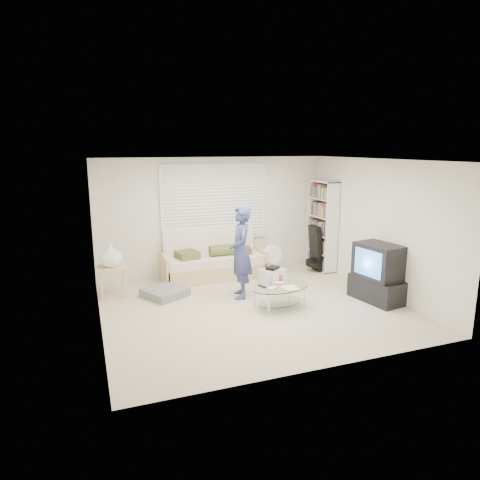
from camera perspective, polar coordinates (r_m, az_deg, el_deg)
name	(u,v)px	position (r m, az deg, el deg)	size (l,w,h in m)	color
ground	(253,307)	(7.48, 1.73, -8.92)	(5.00, 5.00, 0.00)	tan
room_shell	(243,210)	(7.50, 0.45, 4.05)	(5.02, 4.52, 2.51)	silver
window_blinds	(215,203)	(9.12, -3.39, 5.01)	(2.32, 0.08, 1.62)	silver
futon_sofa	(213,262)	(9.01, -3.61, -2.93)	(2.13, 0.86, 1.04)	tan
grey_floor_pillow	(165,292)	(8.07, -9.98, -6.90)	(0.67, 0.67, 0.15)	slate
side_table	(111,257)	(8.11, -16.80, -2.23)	(0.51, 0.41, 1.00)	tan
bookshelf	(322,226)	(9.67, 10.89, 1.89)	(0.31, 0.84, 1.99)	white
guitar_case	(315,252)	(9.57, 10.01, -1.52)	(0.36, 0.37, 1.01)	black
floor_fan	(273,258)	(9.10, 4.36, -2.36)	(0.43, 0.28, 0.70)	white
storage_bin	(272,276)	(8.73, 4.35, -4.74)	(0.54, 0.43, 0.33)	white
tv_unit	(378,274)	(8.00, 17.87, -4.27)	(0.65, 1.03, 1.04)	black
coffee_table	(280,290)	(7.35, 5.33, -6.71)	(1.16, 0.84, 0.52)	silver
standing_person	(241,252)	(7.72, 0.10, -1.63)	(0.62, 0.41, 1.69)	navy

